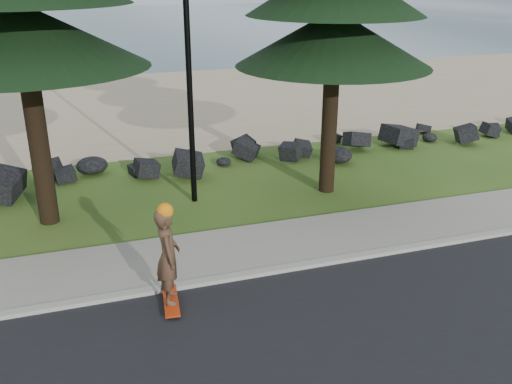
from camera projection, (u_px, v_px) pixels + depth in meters
ground at (228, 257)px, 11.74m from camera, size 160.00×160.00×0.00m
kerb at (241, 276)px, 10.93m from camera, size 160.00×0.20×0.10m
sidewalk at (226, 251)px, 11.90m from camera, size 160.00×2.00×0.08m
beach_sand at (138, 105)px, 24.53m from camera, size 160.00×15.00×0.01m
ocean at (91, 25)px, 56.74m from camera, size 160.00×58.00×0.01m
seawall_boulders at (177, 171)px, 16.68m from camera, size 60.00×2.40×1.10m
lamp_post at (187, 34)px, 13.03m from camera, size 0.25×0.14×8.14m
skateboarder at (168, 256)px, 9.72m from camera, size 0.48×1.07×1.94m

